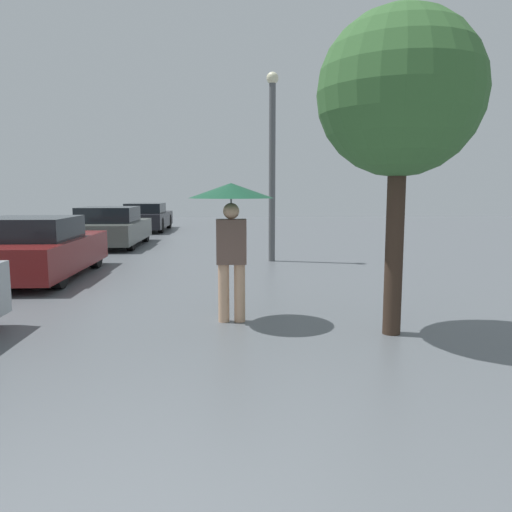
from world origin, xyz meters
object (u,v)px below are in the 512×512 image
at_px(parked_car_second, 34,249).
at_px(street_lamp, 272,157).
at_px(tree, 400,95).
at_px(pedestrian, 231,210).
at_px(parked_car_third, 110,228).
at_px(parked_car_farthest, 146,218).

bearing_deg(parked_car_second, street_lamp, 23.35).
bearing_deg(tree, pedestrian, 161.15).
distance_m(parked_car_third, tree, 11.36).
xyz_separation_m(parked_car_third, tree, (5.58, -9.66, 2.19)).
distance_m(parked_car_farthest, tree, 16.60).
distance_m(pedestrian, tree, 2.39).
relative_size(parked_car_second, parked_car_third, 0.98).
bearing_deg(parked_car_second, tree, -35.73).
bearing_deg(pedestrian, parked_car_second, 137.80).
height_order(parked_car_second, street_lamp, street_lamp).
height_order(pedestrian, parked_car_third, pedestrian).
xyz_separation_m(parked_car_second, street_lamp, (4.81, 2.08, 1.92)).
height_order(parked_car_third, parked_car_farthest, parked_car_third).
relative_size(pedestrian, parked_car_third, 0.46).
bearing_deg(street_lamp, tree, -81.49).
bearing_deg(street_lamp, pedestrian, -99.93).
bearing_deg(parked_car_second, parked_car_third, 88.38).
relative_size(parked_car_second, street_lamp, 0.87).
bearing_deg(parked_car_second, pedestrian, -42.20).
height_order(pedestrian, street_lamp, street_lamp).
bearing_deg(street_lamp, parked_car_second, -156.65).
bearing_deg(pedestrian, parked_car_third, 112.21).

